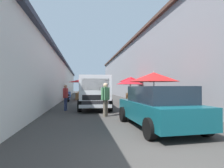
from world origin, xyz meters
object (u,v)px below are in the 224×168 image
Objects in this scene: hatchback_car at (157,107)px; delivery_truck at (95,93)px; vendor_by_crates at (105,97)px; fruit_stall_far_right at (131,82)px; fruit_stall_near_right at (154,81)px; fruit_stall_near_left at (80,83)px; parked_scooter at (69,97)px; fruit_stall_far_left at (130,84)px; plastic_stool at (83,98)px; vendor_in_shade at (66,96)px.

delivery_truck reaches higher than hatchback_car.
fruit_stall_far_right is at bearing -23.29° from vendor_by_crates.
fruit_stall_near_right is at bearing -133.42° from delivery_truck.
hatchback_car is at bearing 160.24° from fruit_stall_near_right.
vendor_by_crates is (-11.71, -1.36, -0.89)m from fruit_stall_near_left.
vendor_by_crates is 9.54m from parked_scooter.
fruit_stall_near_left is 14.70m from hatchback_car.
fruit_stall_far_left is at bearing -3.67° from fruit_stall_near_right.
delivery_truck is at bearing 19.83° from hatchback_car.
plastic_stool is (7.09, 0.72, -0.71)m from delivery_truck.
delivery_truck is (-5.63, 3.80, -0.87)m from fruit_stall_far_right.
fruit_stall_far_right reaches higher than delivery_truck.
delivery_truck is at bearing -95.52° from vendor_in_shade.
fruit_stall_far_right is 8.80m from vendor_by_crates.
fruit_stall_far_left is at bearing -145.85° from fruit_stall_near_left.
vendor_by_crates is at bearing -171.83° from delivery_truck.
delivery_truck is at bearing -163.28° from parked_scooter.
vendor_in_shade is (2.57, 2.10, -0.04)m from vendor_by_crates.
delivery_truck reaches higher than plastic_stool.
delivery_truck is 7.16m from plastic_stool.
hatchback_car reaches higher than plastic_stool.
delivery_truck reaches higher than vendor_by_crates.
fruit_stall_far_left reaches higher than parked_scooter.
hatchback_car is 3.06m from vendor_by_crates.
vendor_by_crates is (-5.65, 2.75, -0.76)m from fruit_stall_far_left.
fruit_stall_far_left is at bearing -124.76° from parked_scooter.
fruit_stall_near_left is 6.12× the size of plastic_stool.
fruit_stall_far_right reaches higher than fruit_stall_far_left.
fruit_stall_far_left is 6.33m from vendor_by_crates.
vendor_by_crates is 9.57m from plastic_stool.
fruit_stall_near_left is 3.03m from parked_scooter.
vendor_by_crates reaches higher than plastic_stool.
fruit_stall_near_right is 1.55× the size of vendor_in_shade.
fruit_stall_near_right is 1.07× the size of fruit_stall_far_left.
fruit_stall_near_right is at bearing 176.33° from fruit_stall_far_left.
vendor_by_crates is 0.96× the size of parked_scooter.
fruit_stall_far_right reaches higher than parked_scooter.
fruit_stall_near_left is at bearing -4.64° from vendor_in_shade.
parked_scooter is (11.89, 3.88, -0.29)m from hatchback_car.
vendor_in_shade is at bearing 122.42° from fruit_stall_far_left.
fruit_stall_far_right is 6.85m from delivery_truck.
fruit_stall_near_right is 5.84m from fruit_stall_far_left.
delivery_truck is at bearing 8.17° from vendor_by_crates.
parked_scooter is (3.57, 5.15, -1.25)m from fruit_stall_far_left.
fruit_stall_near_left is 2.69m from plastic_stool.
hatchback_car is 12.43m from plastic_stool.
fruit_stall_far_left is 8.47m from hatchback_car.
fruit_stall_far_right reaches higher than fruit_stall_near_left.
hatchback_car is at bearing 169.55° from fruit_stall_far_right.
vendor_in_shade reaches higher than parked_scooter.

